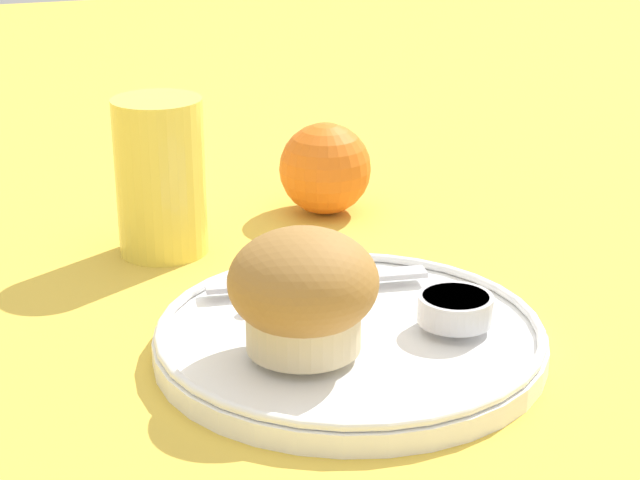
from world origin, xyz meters
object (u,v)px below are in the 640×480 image
muffin (303,292)px  juice_glass (161,177)px  butter_knife (317,280)px  orange_fruit (325,169)px

muffin → juice_glass: (-0.04, 0.23, 0.00)m
juice_glass → butter_knife: bearing=-61.4°
orange_fruit → juice_glass: bearing=-163.4°
orange_fruit → juice_glass: (-0.15, -0.04, 0.02)m
orange_fruit → juice_glass: size_ratio=0.64×
orange_fruit → juice_glass: 0.15m
muffin → orange_fruit: size_ratio=1.14×
butter_knife → juice_glass: juice_glass is taller
butter_knife → orange_fruit: (0.07, 0.18, 0.02)m
juice_glass → orange_fruit: bearing=16.6°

